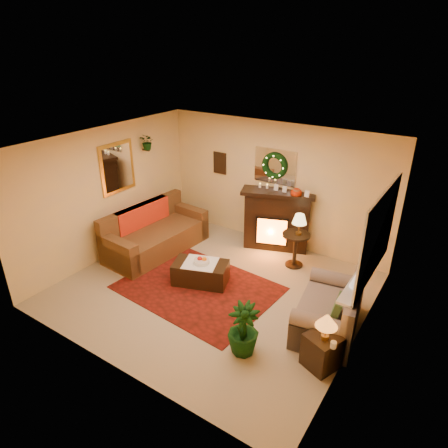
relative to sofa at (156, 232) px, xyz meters
The scene contains 31 objects.
floor 1.91m from the sofa, 16.36° to the right, with size 5.00×5.00×0.00m, color beige.
ceiling 2.86m from the sofa, 16.36° to the right, with size 5.00×5.00×0.00m, color white.
wall_back 2.63m from the sofa, 43.98° to the left, with size 5.00×5.00×0.00m, color #EFD88C.
wall_front 3.41m from the sofa, 57.20° to the right, with size 5.00×5.00×0.00m, color #EFD88C.
wall_left 1.24m from the sofa, 143.61° to the right, with size 4.50×4.50×0.00m, color #EFD88C.
wall_right 4.41m from the sofa, ahead, with size 4.50×4.50×0.00m, color #EFD88C.
area_rug 1.72m from the sofa, 22.71° to the right, with size 2.63×1.98×0.01m, color #520B07.
sofa is the anchor object (origin of this frame).
red_throw 0.16m from the sofa, 93.71° to the left, with size 0.83×1.34×0.02m, color red.
fireplace 2.51m from the sofa, 37.20° to the left, with size 1.31×0.42×1.20m, color #321E0E.
poinsettia 2.94m from the sofa, 32.54° to the left, with size 0.22×0.22×0.22m, color #B02103.
mantel_candle_a 2.32m from the sofa, 43.19° to the left, with size 0.06×0.06×0.18m, color white.
mantel_candle_b 2.45m from the sofa, 41.31° to the left, with size 0.06×0.06×0.18m, color silver.
mantel_mirror 2.78m from the sofa, 43.64° to the left, with size 0.92×0.02×0.72m, color white.
wreath 2.76m from the sofa, 42.96° to the left, with size 0.55×0.55×0.11m, color #194719.
wall_art 2.09m from the sofa, 75.60° to the left, with size 0.32×0.03×0.48m, color #381E11.
gold_mirror 1.51m from the sofa, 162.01° to the right, with size 0.03×0.84×1.00m, color gold.
hanging_plant 1.72m from the sofa, 136.42° to the left, with size 0.33×0.28×0.36m, color #194719.
loveseat 3.86m from the sofa, ahead, with size 0.85×1.46×0.85m, color tan.
window_frame 4.42m from the sofa, ahead, with size 0.03×1.86×1.36m, color white.
window_glass 4.40m from the sofa, ahead, with size 0.02×1.70×1.22m, color black.
window_sill 4.19m from the sofa, ahead, with size 0.22×1.86×0.04m, color white.
mini_tree 4.25m from the sofa, ahead, with size 0.19×0.19×0.29m, color silver.
sill_plant 4.31m from the sofa, ahead, with size 0.25×0.20×0.46m, color #204E1C.
side_table_round 2.84m from the sofa, 21.18° to the left, with size 0.53×0.53×0.69m, color black.
lamp_cream 2.91m from the sofa, 20.82° to the left, with size 0.27×0.27×0.42m, color #FFE188.
end_table_square 4.23m from the sofa, 16.64° to the right, with size 0.41×0.41×0.50m, color #543317.
lamp_tiffany 4.27m from the sofa, 16.97° to the right, with size 0.29×0.29×0.43m, color orange.
coffee_table 1.56m from the sofa, 17.70° to the right, with size 0.97×0.53×0.41m, color black.
fruit_bowl 1.57m from the sofa, 17.24° to the right, with size 0.28×0.28×0.07m, color white.
floor_palm 3.40m from the sofa, 27.30° to the right, with size 1.34×1.34×2.38m, color black.
Camera 1 is at (3.43, -4.85, 4.09)m, focal length 32.00 mm.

